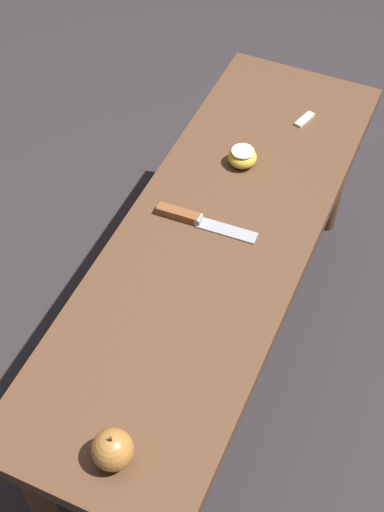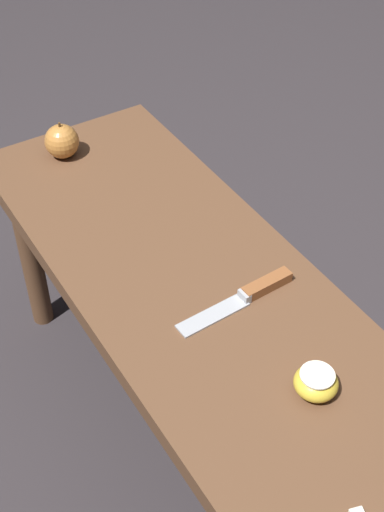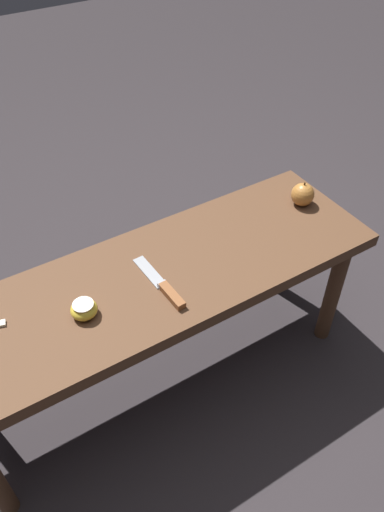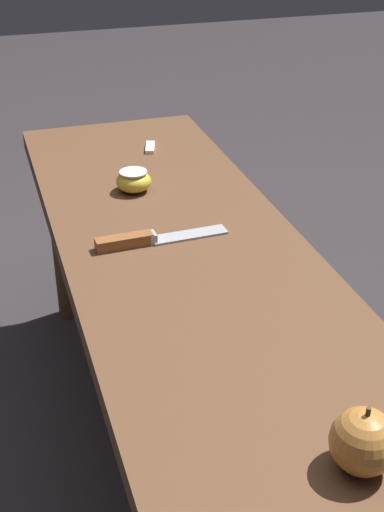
{
  "view_description": "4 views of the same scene",
  "coord_description": "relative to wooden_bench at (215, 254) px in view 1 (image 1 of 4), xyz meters",
  "views": [
    {
      "loc": [
        -0.95,
        -0.36,
        1.66
      ],
      "look_at": [
        -0.1,
        0.01,
        0.53
      ],
      "focal_mm": 50.0,
      "sensor_mm": 36.0,
      "label": 1
    },
    {
      "loc": [
        0.69,
        -0.47,
        1.39
      ],
      "look_at": [
        -0.1,
        0.01,
        0.53
      ],
      "focal_mm": 50.0,
      "sensor_mm": 36.0,
      "label": 2
    },
    {
      "loc": [
        0.43,
        0.87,
        1.47
      ],
      "look_at": [
        -0.1,
        0.01,
        0.53
      ],
      "focal_mm": 35.0,
      "sensor_mm": 36.0,
      "label": 3
    },
    {
      "loc": [
        -1.02,
        0.3,
        1.07
      ],
      "look_at": [
        -0.1,
        0.01,
        0.53
      ],
      "focal_mm": 50.0,
      "sensor_mm": 36.0,
      "label": 4
    }
  ],
  "objects": [
    {
      "name": "apple_slice_near_knife",
      "position": [
        0.44,
        -0.06,
        0.07
      ],
      "size": [
        0.07,
        0.04,
        0.01
      ],
      "color": "white",
      "rests_on": "wooden_bench"
    },
    {
      "name": "ground_plane",
      "position": [
        0.0,
        0.0,
        -0.43
      ],
      "size": [
        8.0,
        8.0,
        0.0
      ],
      "primitive_type": "plane",
      "color": "#2D282B"
    },
    {
      "name": "knife",
      "position": [
        0.01,
        0.06,
        0.07
      ],
      "size": [
        0.04,
        0.23,
        0.02
      ],
      "rotation": [
        0.0,
        0.0,
        -1.53
      ],
      "color": "#9EA0A5",
      "rests_on": "wooden_bench"
    },
    {
      "name": "apple_whole",
      "position": [
        -0.54,
        -0.04,
        0.1
      ],
      "size": [
        0.07,
        0.07,
        0.08
      ],
      "color": "#B27233",
      "rests_on": "wooden_bench"
    },
    {
      "name": "wooden_bench",
      "position": [
        0.0,
        0.0,
        0.0
      ],
      "size": [
        1.28,
        0.41,
        0.5
      ],
      "color": "brown",
      "rests_on": "ground_plane"
    },
    {
      "name": "apple_cut",
      "position": [
        0.23,
        0.03,
        0.09
      ],
      "size": [
        0.07,
        0.07,
        0.04
      ],
      "color": "gold",
      "rests_on": "wooden_bench"
    }
  ]
}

